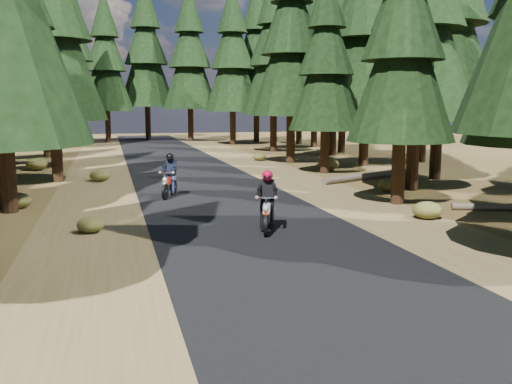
% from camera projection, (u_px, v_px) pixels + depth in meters
% --- Properties ---
extents(ground, '(120.00, 120.00, 0.00)m').
position_uv_depth(ground, '(270.00, 242.00, 14.88)').
color(ground, '#4E381B').
rests_on(ground, ground).
extents(road, '(6.00, 100.00, 0.01)m').
position_uv_depth(road, '(231.00, 209.00, 19.66)').
color(road, black).
rests_on(road, ground).
extents(shoulder_l, '(3.20, 100.00, 0.01)m').
position_uv_depth(shoulder_l, '(92.00, 215.00, 18.52)').
color(shoulder_l, brown).
rests_on(shoulder_l, ground).
extents(shoulder_r, '(3.20, 100.00, 0.01)m').
position_uv_depth(shoulder_r, '(354.00, 203.00, 20.80)').
color(shoulder_r, brown).
rests_on(shoulder_r, ground).
extents(pine_forest, '(34.59, 55.08, 16.32)m').
position_uv_depth(pine_forest, '(173.00, 31.00, 33.83)').
color(pine_forest, black).
rests_on(pine_forest, ground).
extents(log_near, '(5.70, 3.03, 0.32)m').
position_uv_depth(log_near, '(368.00, 176.00, 27.47)').
color(log_near, '#4C4233').
rests_on(log_near, ground).
extents(log_far, '(3.80, 1.51, 0.24)m').
position_uv_depth(log_far, '(511.00, 207.00, 19.27)').
color(log_far, '#4C4233').
rests_on(log_far, ground).
extents(understory_shrubs, '(16.68, 32.22, 0.69)m').
position_uv_depth(understory_shrubs, '(230.00, 181.00, 24.52)').
color(understory_shrubs, '#474C1E').
rests_on(understory_shrubs, ground).
extents(rider_lead, '(1.16, 2.02, 1.72)m').
position_uv_depth(rider_lead, '(267.00, 211.00, 16.00)').
color(rider_lead, silver).
rests_on(rider_lead, road).
extents(rider_follow, '(1.22, 1.97, 1.69)m').
position_uv_depth(rider_follow, '(169.00, 183.00, 21.99)').
color(rider_follow, '#9E180A').
rests_on(rider_follow, road).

